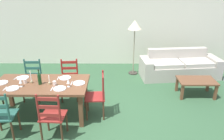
{
  "coord_description": "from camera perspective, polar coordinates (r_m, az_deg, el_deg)",
  "views": [
    {
      "loc": [
        0.04,
        -3.92,
        2.63
      ],
      "look_at": [
        0.0,
        0.76,
        0.75
      ],
      "focal_mm": 34.9,
      "sensor_mm": 36.0,
      "label": 1
    }
  ],
  "objects": [
    {
      "name": "dining_chair_near_right",
      "position": [
        4.0,
        -15.42,
        -11.58
      ],
      "size": [
        0.44,
        0.42,
        0.96
      ],
      "color": "maroon",
      "rests_on": "ground_plane"
    },
    {
      "name": "standing_lamp",
      "position": [
        6.41,
        5.97,
        10.83
      ],
      "size": [
        0.4,
        0.4,
        1.64
      ],
      "color": "#332D28",
      "rests_on": "ground_plane"
    },
    {
      "name": "ground_plane",
      "position": [
        4.73,
        -0.1,
        -12.06
      ],
      "size": [
        9.6,
        9.6,
        0.02
      ],
      "primitive_type": "cube",
      "color": "#2D5034"
    },
    {
      "name": "wine_glass_near_right",
      "position": [
        4.28,
        -11.41,
        -3.0
      ],
      "size": [
        0.06,
        0.06,
        0.16
      ],
      "color": "white",
      "rests_on": "dining_table"
    },
    {
      "name": "dinner_plate_head_west",
      "position": [
        4.92,
        -26.94,
        -3.0
      ],
      "size": [
        0.24,
        0.24,
        0.02
      ],
      "primitive_type": "cylinder",
      "color": "white",
      "rests_on": "dining_table"
    },
    {
      "name": "dining_chair_near_left",
      "position": [
        4.33,
        -26.89,
        -10.6
      ],
      "size": [
        0.45,
        0.43,
        0.96
      ],
      "color": "#245549",
      "rests_on": "ground_plane"
    },
    {
      "name": "dinner_plate_near_left",
      "position": [
        4.57,
        -24.59,
        -4.42
      ],
      "size": [
        0.24,
        0.24,
        0.02
      ],
      "primitive_type": "cylinder",
      "color": "white",
      "rests_on": "dining_table"
    },
    {
      "name": "wall_far",
      "position": [
        7.33,
        0.13,
        11.86
      ],
      "size": [
        9.6,
        0.16,
        2.7
      ],
      "primitive_type": "cube",
      "color": "beige",
      "rests_on": "ground_plane"
    },
    {
      "name": "coffee_cup_primary",
      "position": [
        4.43,
        -14.83,
        -3.36
      ],
      "size": [
        0.07,
        0.07,
        0.09
      ],
      "primitive_type": "cylinder",
      "color": "beige",
      "rests_on": "dining_table"
    },
    {
      "name": "candle_tall",
      "position": [
        4.66,
        -20.4,
        -2.35
      ],
      "size": [
        0.05,
        0.05,
        0.26
      ],
      "color": "#998C66",
      "rests_on": "dining_table"
    },
    {
      "name": "fork_far_left",
      "position": [
        5.04,
        -23.89,
        -1.93
      ],
      "size": [
        0.03,
        0.17,
        0.01
      ],
      "primitive_type": "cube",
      "rotation": [
        0.0,
        0.0,
        -0.1
      ],
      "color": "silver",
      "rests_on": "dining_table"
    },
    {
      "name": "dining_chair_far_left",
      "position": [
        5.53,
        -20.1,
        -2.44
      ],
      "size": [
        0.43,
        0.41,
        0.96
      ],
      "color": "#25564D",
      "rests_on": "ground_plane"
    },
    {
      "name": "candle_short",
      "position": [
        4.5,
        -16.08,
        -3.01
      ],
      "size": [
        0.05,
        0.05,
        0.19
      ],
      "color": "#998C66",
      "rests_on": "dining_table"
    },
    {
      "name": "dining_table",
      "position": [
        4.65,
        -18.14,
        -4.3
      ],
      "size": [
        1.9,
        0.96,
        0.75
      ],
      "color": "brown",
      "rests_on": "ground_plane"
    },
    {
      "name": "fork_far_right",
      "position": [
        4.75,
        -13.93,
        -2.09
      ],
      "size": [
        0.02,
        0.17,
        0.01
      ],
      "primitive_type": "cube",
      "rotation": [
        0.0,
        0.0,
        0.01
      ],
      "color": "silver",
      "rests_on": "dining_table"
    },
    {
      "name": "couch",
      "position": [
        6.8,
        17.08,
        0.8
      ],
      "size": [
        2.35,
        1.04,
        0.8
      ],
      "color": "#AAA399",
      "rests_on": "ground_plane"
    },
    {
      "name": "wine_bottle",
      "position": [
        4.53,
        -18.46,
        -2.2
      ],
      "size": [
        0.07,
        0.07,
        0.32
      ],
      "color": "#143819",
      "rests_on": "dining_table"
    },
    {
      "name": "dinner_plate_far_right",
      "position": [
        4.71,
        -12.17,
        -2.04
      ],
      "size": [
        0.24,
        0.24,
        0.02
      ],
      "primitive_type": "cylinder",
      "color": "white",
      "rests_on": "dining_table"
    },
    {
      "name": "wine_glass_near_left",
      "position": [
        4.56,
        -22.87,
        -2.78
      ],
      "size": [
        0.06,
        0.06,
        0.16
      ],
      "color": "white",
      "rests_on": "dining_table"
    },
    {
      "name": "dining_chair_far_right",
      "position": [
        5.29,
        -11.02,
        -2.53
      ],
      "size": [
        0.45,
        0.43,
        0.96
      ],
      "color": "maroon",
      "rests_on": "ground_plane"
    },
    {
      "name": "coffee_table",
      "position": [
        5.75,
        21.25,
        -3.0
      ],
      "size": [
        0.9,
        0.56,
        0.42
      ],
      "color": "brown",
      "rests_on": "ground_plane"
    },
    {
      "name": "fork_near_right",
      "position": [
        4.31,
        -15.47,
        -4.79
      ],
      "size": [
        0.02,
        0.17,
        0.01
      ],
      "primitive_type": "cube",
      "rotation": [
        0.0,
        0.0,
        -0.02
      ],
      "color": "silver",
      "rests_on": "dining_table"
    },
    {
      "name": "dinner_plate_head_east",
      "position": [
        4.42,
        -8.65,
        -3.4
      ],
      "size": [
        0.24,
        0.24,
        0.02
      ],
      "primitive_type": "cylinder",
      "color": "white",
      "rests_on": "dining_table"
    },
    {
      "name": "coffee_cup_secondary",
      "position": [
        4.71,
        -21.79,
        -2.71
      ],
      "size": [
        0.07,
        0.07,
        0.09
      ],
      "primitive_type": "cylinder",
      "color": "beige",
      "rests_on": "dining_table"
    },
    {
      "name": "fork_near_left",
      "position": [
        4.64,
        -26.27,
        -4.42
      ],
      "size": [
        0.02,
        0.17,
        0.01
      ],
      "primitive_type": "cube",
      "rotation": [
        0.0,
        0.0,
        0.05
      ],
      "color": "silver",
      "rests_on": "dining_table"
    },
    {
      "name": "dinner_plate_near_right",
      "position": [
        4.27,
        -13.54,
        -4.76
      ],
      "size": [
        0.24,
        0.24,
        0.02
      ],
      "primitive_type": "cylinder",
      "color": "white",
      "rests_on": "dining_table"
    },
    {
      "name": "fork_head_east",
      "position": [
        4.45,
        -10.55,
        -3.44
      ],
      "size": [
        0.02,
        0.17,
        0.01
      ],
      "primitive_type": "cube",
      "rotation": [
        0.0,
        0.0,
        -0.01
      ],
      "color": "silver",
      "rests_on": "dining_table"
    },
    {
      "name": "dining_chair_head_east",
      "position": [
        4.51,
        -3.81,
        -6.62
      ],
      "size": [
        0.42,
        0.44,
        0.96
      ],
      "color": "maroon",
      "rests_on": "ground_plane"
    },
    {
      "name": "dinner_plate_far_left",
      "position": [
        4.98,
        -22.33,
        -1.9
      ],
      "size": [
        0.24,
        0.24,
        0.02
      ],
      "primitive_type": "cylinder",
      "color": "white",
      "rests_on": "dining_table"
    }
  ]
}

